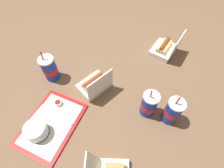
{
  "coord_description": "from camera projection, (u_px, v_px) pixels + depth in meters",
  "views": [
    {
      "loc": [
        0.47,
        0.34,
        0.92
      ],
      "look_at": [
        -0.01,
        -0.0,
        0.05
      ],
      "focal_mm": 28.0,
      "sensor_mm": 36.0,
      "label": 1
    }
  ],
  "objects": [
    {
      "name": "food_tray",
      "position": [
        51.0,
        124.0,
        0.96
      ],
      "size": [
        0.41,
        0.33,
        0.01
      ],
      "color": "red",
      "rests_on": "ground_plane"
    },
    {
      "name": "clamshell_hotdog_back",
      "position": [
        165.0,
        48.0,
        1.23
      ],
      "size": [
        0.18,
        0.17,
        0.18
      ],
      "color": "white",
      "rests_on": "ground_plane"
    },
    {
      "name": "clamshell_hotdog_center",
      "position": [
        94.0,
        84.0,
        1.06
      ],
      "size": [
        0.21,
        0.18,
        0.17
      ],
      "color": "white",
      "rests_on": "ground_plane"
    },
    {
      "name": "ground_plane",
      "position": [
        111.0,
        90.0,
        1.09
      ],
      "size": [
        3.2,
        3.2,
        0.0
      ],
      "primitive_type": "plane",
      "color": "brown"
    },
    {
      "name": "cake_container",
      "position": [
        36.0,
        131.0,
        0.89
      ],
      "size": [
        0.11,
        0.11,
        0.07
      ],
      "color": "black",
      "rests_on": "food_tray"
    },
    {
      "name": "napkin_stack",
      "position": [
        44.0,
        115.0,
        0.98
      ],
      "size": [
        0.11,
        0.11,
        0.0
      ],
      "primitive_type": "cube",
      "rotation": [
        0.0,
        0.0,
        0.13
      ],
      "color": "white",
      "rests_on": "food_tray"
    },
    {
      "name": "soda_cup_left",
      "position": [
        149.0,
        105.0,
        0.94
      ],
      "size": [
        0.09,
        0.09,
        0.23
      ],
      "color": "#1938B7",
      "rests_on": "ground_plane"
    },
    {
      "name": "ketchup_cup",
      "position": [
        58.0,
        103.0,
        1.01
      ],
      "size": [
        0.04,
        0.04,
        0.02
      ],
      "color": "white",
      "rests_on": "food_tray"
    },
    {
      "name": "soda_cup_corner",
      "position": [
        172.0,
        111.0,
        0.91
      ],
      "size": [
        0.09,
        0.09,
        0.24
      ],
      "color": "#1938B7",
      "rests_on": "ground_plane"
    },
    {
      "name": "plastic_fork",
      "position": [
        65.0,
        129.0,
        0.93
      ],
      "size": [
        0.11,
        0.04,
        0.0
      ],
      "primitive_type": "cube",
      "rotation": [
        0.0,
        0.0,
        -0.25
      ],
      "color": "white",
      "rests_on": "food_tray"
    },
    {
      "name": "soda_cup_back",
      "position": [
        50.0,
        69.0,
        1.08
      ],
      "size": [
        0.09,
        0.09,
        0.23
      ],
      "color": "#1938B7",
      "rests_on": "ground_plane"
    }
  ]
}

